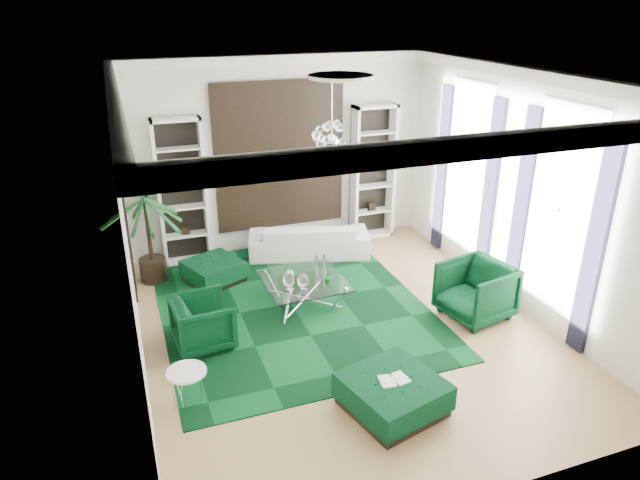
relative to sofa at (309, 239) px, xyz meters
name	(u,v)px	position (x,y,z in m)	size (l,w,h in m)	color
floor	(345,328)	(-0.37, -2.81, -0.35)	(6.00, 7.00, 0.02)	tan
ceiling	(350,76)	(-0.37, -2.81, 3.47)	(6.00, 7.00, 0.02)	white
wall_back	(279,155)	(-0.37, 0.70, 1.56)	(6.00, 0.02, 3.80)	silver
wall_front	(495,343)	(-0.37, -6.32, 1.56)	(6.00, 0.02, 3.80)	silver
wall_left	(127,242)	(-3.38, -2.81, 1.56)	(0.02, 7.00, 3.80)	silver
wall_right	(521,192)	(2.64, -2.81, 1.56)	(0.02, 7.00, 3.80)	silver
crown_molding	(349,85)	(-0.37, -2.81, 3.36)	(6.00, 7.00, 0.18)	white
ceiling_medallion	(341,77)	(-0.37, -2.51, 3.43)	(0.90, 0.90, 0.05)	white
tapestry	(280,156)	(-0.37, 0.65, 1.56)	(2.50, 0.06, 2.80)	black
shelving_left	(182,193)	(-2.32, 0.50, 1.06)	(0.90, 0.38, 2.80)	white
shelving_right	(373,173)	(1.58, 0.50, 1.06)	(0.90, 0.38, 2.80)	white
painting	(128,229)	(-3.34, -2.21, 1.51)	(0.04, 1.30, 1.60)	black
window_near	(560,210)	(2.62, -3.71, 1.56)	(0.03, 1.10, 2.90)	white
curtain_near_a	(595,246)	(2.59, -4.49, 1.31)	(0.07, 0.30, 3.25)	black
curtain_near_b	(521,209)	(2.59, -2.93, 1.31)	(0.07, 0.30, 3.25)	black
window_far	(467,167)	(2.62, -1.31, 1.56)	(0.03, 1.10, 2.90)	white
curtain_far_a	(490,193)	(2.59, -2.09, 1.31)	(0.07, 0.30, 3.25)	black
curtain_far_b	(442,170)	(2.59, -0.53, 1.31)	(0.07, 0.30, 3.25)	black
rug	(291,304)	(-0.94, -1.83, -0.33)	(4.20, 5.00, 0.02)	black
sofa	(309,239)	(0.00, 0.00, 0.00)	(2.35, 0.92, 0.69)	white
armchair_left	(203,322)	(-2.49, -2.53, 0.04)	(0.82, 0.84, 0.77)	black
armchair_right	(475,291)	(1.73, -3.17, 0.11)	(0.97, 1.00, 0.91)	black
coffee_table	(304,292)	(-0.71, -1.86, -0.12)	(1.30, 1.30, 0.45)	white
ottoman_side	(214,272)	(-2.00, -0.54, -0.14)	(0.90, 0.90, 0.40)	black
ottoman_front	(393,395)	(-0.52, -4.77, -0.12)	(1.09, 1.09, 0.44)	black
book	(394,379)	(-0.52, -4.77, 0.11)	(0.37, 0.25, 0.03)	white
side_table	(188,388)	(-2.89, -3.80, -0.10)	(0.50, 0.50, 0.48)	white
palm	(146,214)	(-3.02, -0.10, 0.94)	(1.61, 1.61, 2.57)	#195522
chandelier	(332,141)	(-0.41, -2.30, 2.51)	(0.78, 0.78, 0.70)	white
table_plant	(328,277)	(-0.39, -2.13, 0.24)	(0.15, 0.12, 0.27)	#195522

